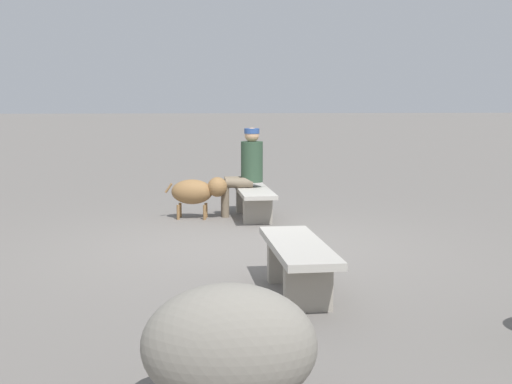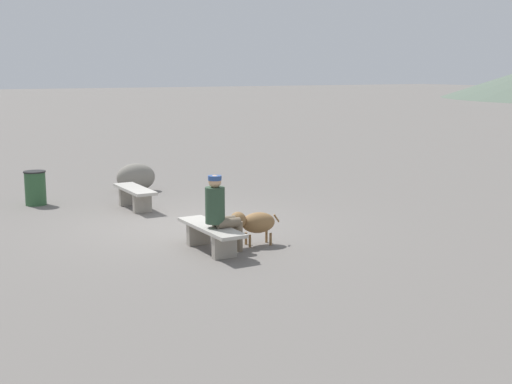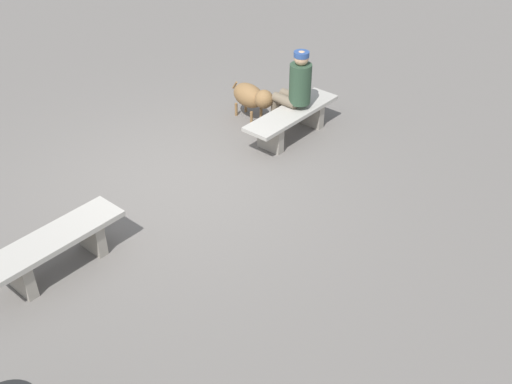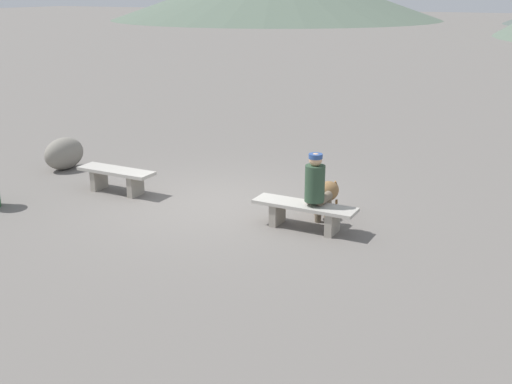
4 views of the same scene
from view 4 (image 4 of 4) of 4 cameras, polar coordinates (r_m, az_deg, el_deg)
name	(u,v)px [view 4 (image 4 of 4)]	position (r m, az deg, el deg)	size (l,w,h in m)	color
ground	(215,206)	(11.62, -3.75, -1.25)	(210.00, 210.00, 0.06)	slate
bench_left	(116,176)	(12.46, -12.53, 1.42)	(1.58, 0.46, 0.47)	gray
bench_right	(304,211)	(10.34, 4.41, -1.75)	(1.73, 0.46, 0.43)	gray
seated_person	(317,186)	(10.21, 5.52, 0.55)	(0.33, 0.62, 1.31)	#2D4733
dog	(324,192)	(11.01, 6.19, -0.02)	(0.45, 0.90, 0.61)	olive
boulder	(64,154)	(14.39, -17.00, 3.35)	(0.97, 0.56, 0.70)	gray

